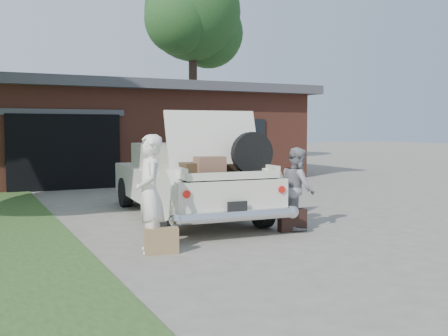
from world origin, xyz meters
name	(u,v)px	position (x,y,z in m)	size (l,w,h in m)	color
ground	(240,236)	(0.00, 0.00, 0.00)	(90.00, 90.00, 0.00)	gray
house	(118,131)	(0.98, 11.47, 1.67)	(12.80, 7.80, 3.30)	brown
tree_right	(194,20)	(6.76, 17.81, 7.39)	(5.71, 4.96, 10.22)	#38281E
sedan	(187,179)	(-0.05, 2.21, 0.76)	(2.35, 5.31, 2.11)	beige
woman_left	(150,194)	(-1.70, -0.41, 0.86)	(0.62, 0.41, 1.71)	white
woman_right	(298,188)	(1.20, 0.07, 0.73)	(0.71, 0.56, 1.47)	gray
suitcase_left	(161,241)	(-1.59, -0.60, 0.19)	(0.49, 0.16, 0.38)	#9B7A4F
suitcase_right	(292,220)	(1.01, -0.06, 0.19)	(0.50, 0.16, 0.39)	black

